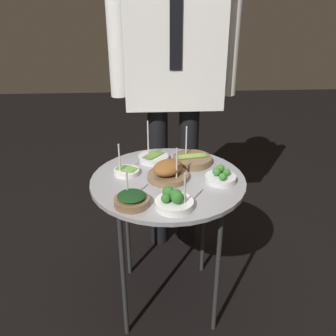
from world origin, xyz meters
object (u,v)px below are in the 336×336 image
(bowl_asparagus_front_right, at_px, (192,160))
(bowl_spinach_center, at_px, (132,200))
(bowl_broccoli_mid_right, at_px, (174,200))
(bowl_roast_front_left, at_px, (168,172))
(bowl_asparagus_back_left, at_px, (153,157))
(bowl_asparagus_front_center, at_px, (126,171))
(waiter_figure, at_px, (174,58))
(serving_cart, at_px, (168,189))
(bowl_broccoli_far_rim, at_px, (221,177))

(bowl_asparagus_front_right, bearing_deg, bowl_spinach_center, -127.25)
(bowl_broccoli_mid_right, bearing_deg, bowl_asparagus_front_right, 73.61)
(bowl_roast_front_left, height_order, bowl_asparagus_back_left, bowl_asparagus_back_left)
(bowl_broccoli_mid_right, relative_size, bowl_asparagus_front_center, 1.01)
(bowl_roast_front_left, distance_m, waiter_figure, 0.61)
(bowl_asparagus_front_right, relative_size, bowl_broccoli_mid_right, 1.20)
(bowl_roast_front_left, bearing_deg, bowl_spinach_center, -126.52)
(bowl_asparagus_front_center, bearing_deg, bowl_asparagus_back_left, 48.03)
(bowl_roast_front_left, xyz_separation_m, bowl_asparagus_front_center, (-0.18, 0.06, -0.02))
(bowl_broccoli_mid_right, bearing_deg, bowl_asparagus_back_left, 99.08)
(bowl_broccoli_mid_right, height_order, bowl_asparagus_front_center, bowl_broccoli_mid_right)
(serving_cart, xyz_separation_m, bowl_roast_front_left, (0.00, -0.00, 0.08))
(serving_cart, distance_m, waiter_figure, 0.67)
(bowl_broccoli_far_rim, bearing_deg, bowl_broccoli_mid_right, -137.34)
(bowl_roast_front_left, xyz_separation_m, bowl_spinach_center, (-0.15, -0.20, -0.01))
(serving_cart, height_order, bowl_broccoli_far_rim, bowl_broccoli_far_rim)
(bowl_roast_front_left, height_order, bowl_broccoli_mid_right, bowl_roast_front_left)
(bowl_broccoli_far_rim, xyz_separation_m, waiter_figure, (-0.16, 0.51, 0.39))
(bowl_asparagus_back_left, bearing_deg, bowl_roast_front_left, -72.71)
(waiter_figure, bearing_deg, bowl_broccoli_far_rim, -72.69)
(bowl_roast_front_left, relative_size, bowl_asparagus_front_right, 1.00)
(bowl_broccoli_far_rim, bearing_deg, bowl_asparagus_back_left, 140.90)
(bowl_spinach_center, relative_size, waiter_figure, 0.08)
(bowl_roast_front_left, height_order, bowl_broccoli_far_rim, bowl_roast_front_left)
(bowl_asparagus_back_left, height_order, waiter_figure, waiter_figure)
(bowl_asparagus_front_right, distance_m, bowl_asparagus_back_left, 0.18)
(serving_cart, relative_size, bowl_asparagus_front_right, 3.81)
(bowl_roast_front_left, height_order, bowl_asparagus_front_right, bowl_asparagus_front_right)
(serving_cart, xyz_separation_m, bowl_asparagus_front_right, (0.12, 0.15, 0.07))
(bowl_asparagus_front_right, relative_size, bowl_spinach_center, 1.34)
(bowl_broccoli_far_rim, distance_m, bowl_asparagus_back_left, 0.35)
(bowl_broccoli_far_rim, height_order, waiter_figure, waiter_figure)
(bowl_asparagus_front_center, relative_size, bowl_broccoli_far_rim, 1.13)
(serving_cart, distance_m, bowl_asparagus_front_right, 0.20)
(bowl_asparagus_front_center, distance_m, bowl_asparagus_back_left, 0.18)
(bowl_spinach_center, bearing_deg, bowl_asparagus_front_right, 52.75)
(bowl_broccoli_mid_right, bearing_deg, bowl_broccoli_far_rim, 42.66)
(bowl_broccoli_far_rim, relative_size, waiter_figure, 0.07)
(serving_cart, bearing_deg, bowl_spinach_center, -125.97)
(bowl_broccoli_far_rim, bearing_deg, waiter_figure, 107.31)
(waiter_figure, bearing_deg, bowl_spinach_center, -106.53)
(bowl_asparagus_front_right, relative_size, waiter_figure, 0.10)
(bowl_roast_front_left, height_order, waiter_figure, waiter_figure)
(bowl_broccoli_mid_right, bearing_deg, waiter_figure, 86.15)
(bowl_asparagus_back_left, bearing_deg, bowl_broccoli_mid_right, -80.92)
(serving_cart, xyz_separation_m, bowl_broccoli_far_rim, (0.22, -0.03, 0.07))
(bowl_spinach_center, bearing_deg, bowl_broccoli_far_rim, 24.74)
(bowl_broccoli_far_rim, relative_size, bowl_spinach_center, 0.97)
(serving_cart, relative_size, bowl_broccoli_mid_right, 4.56)
(bowl_roast_front_left, bearing_deg, bowl_broccoli_far_rim, -8.61)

